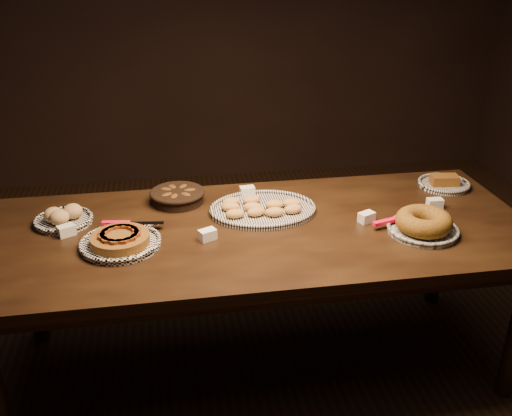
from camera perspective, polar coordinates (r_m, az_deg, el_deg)
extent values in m
plane|color=black|center=(2.90, 0.21, -15.23)|extent=(5.00, 5.00, 0.00)
cube|color=black|center=(2.49, 0.24, -2.46)|extent=(2.40, 1.00, 0.05)
cylinder|color=black|center=(3.06, -21.55, -6.78)|extent=(0.08, 0.08, 0.70)
cylinder|color=black|center=(3.32, 17.83, -3.64)|extent=(0.08, 0.08, 0.70)
torus|color=white|center=(2.39, -13.41, -3.29)|extent=(0.33, 0.33, 0.02)
cylinder|color=#4C310F|center=(2.38, -13.43, -3.06)|extent=(0.29, 0.29, 0.04)
cube|color=#51270D|center=(2.38, -11.98, -2.22)|extent=(0.05, 0.08, 0.01)
cube|color=#51270D|center=(2.41, -12.37, -1.94)|extent=(0.07, 0.07, 0.01)
cube|color=#51270D|center=(2.43, -13.05, -1.81)|extent=(0.08, 0.04, 0.01)
cube|color=#51270D|center=(2.43, -13.84, -1.87)|extent=(0.08, 0.05, 0.01)
cube|color=#51270D|center=(2.42, -14.54, -2.10)|extent=(0.07, 0.07, 0.01)
cube|color=#51270D|center=(2.39, -14.98, -2.45)|extent=(0.04, 0.08, 0.01)
cube|color=#51270D|center=(2.36, -15.02, -2.82)|extent=(0.05, 0.08, 0.01)
cube|color=#51270D|center=(2.34, -14.65, -3.12)|extent=(0.07, 0.07, 0.01)
cube|color=#51270D|center=(2.32, -13.96, -3.26)|extent=(0.08, 0.04, 0.01)
cube|color=#51270D|center=(2.32, -13.13, -3.20)|extent=(0.08, 0.05, 0.01)
cube|color=#51270D|center=(2.33, -12.40, -2.95)|extent=(0.07, 0.07, 0.01)
cube|color=#51270D|center=(2.35, -11.99, -2.59)|extent=(0.04, 0.08, 0.01)
cube|color=#FF0C3A|center=(2.52, -13.83, -1.48)|extent=(0.12, 0.04, 0.02)
cube|color=silver|center=(2.50, -10.91, -1.54)|extent=(0.15, 0.05, 0.00)
torus|color=black|center=(2.61, 0.69, 0.01)|extent=(0.39, 0.39, 0.02)
ellipsoid|color=#A4772F|center=(2.53, -2.11, -0.57)|extent=(0.09, 0.06, 0.04)
ellipsoid|color=#A4772F|center=(2.55, 0.03, -0.37)|extent=(0.09, 0.07, 0.04)
ellipsoid|color=#A4772F|center=(2.55, 1.86, -0.39)|extent=(0.09, 0.06, 0.04)
ellipsoid|color=#A4772F|center=(2.58, 3.72, -0.10)|extent=(0.09, 0.07, 0.04)
ellipsoid|color=#A4772F|center=(2.60, -2.59, 0.13)|extent=(0.10, 0.07, 0.04)
ellipsoid|color=#A4772F|center=(2.59, -0.33, 0.11)|extent=(0.09, 0.07, 0.04)
ellipsoid|color=#A4772F|center=(2.62, 1.84, 0.36)|extent=(0.09, 0.06, 0.04)
ellipsoid|color=#A4772F|center=(2.64, 3.59, 0.50)|extent=(0.09, 0.07, 0.04)
ellipsoid|color=#A4772F|center=(2.65, -2.50, 0.63)|extent=(0.09, 0.07, 0.04)
ellipsoid|color=#A4772F|center=(2.66, -0.46, 0.82)|extent=(0.09, 0.07, 0.04)
torus|color=black|center=(2.53, 16.35, -1.97)|extent=(0.30, 0.30, 0.02)
torus|color=olive|center=(2.52, 16.44, -1.29)|extent=(0.25, 0.25, 0.08)
cube|color=#FF0C3A|center=(2.53, 12.79, -1.35)|extent=(0.12, 0.05, 0.02)
cube|color=silver|center=(2.60, 15.08, -0.88)|extent=(0.15, 0.07, 0.00)
cylinder|color=black|center=(2.73, -7.85, 1.15)|extent=(0.31, 0.31, 0.06)
torus|color=black|center=(2.72, -7.88, 1.53)|extent=(0.26, 0.26, 0.02)
ellipsoid|color=#311C09|center=(2.73, -6.62, 1.58)|extent=(0.08, 0.05, 0.04)
ellipsoid|color=#311C09|center=(2.77, -7.29, 1.95)|extent=(0.08, 0.09, 0.04)
ellipsoid|color=#311C09|center=(2.77, -8.34, 1.91)|extent=(0.07, 0.09, 0.04)
ellipsoid|color=#311C09|center=(2.75, -8.96, 1.66)|extent=(0.09, 0.08, 0.04)
ellipsoid|color=#311C09|center=(2.69, -8.90, 1.11)|extent=(0.09, 0.08, 0.04)
ellipsoid|color=#311C09|center=(2.67, -8.17, 0.96)|extent=(0.06, 0.09, 0.04)
ellipsoid|color=#311C09|center=(2.68, -7.01, 1.14)|extent=(0.08, 0.09, 0.04)
torus|color=white|center=(2.65, -18.70, -1.05)|extent=(0.25, 0.25, 0.02)
ellipsoid|color=#987046|center=(2.64, -19.58, -0.66)|extent=(0.09, 0.09, 0.07)
ellipsoid|color=#987046|center=(2.65, -17.85, -0.32)|extent=(0.09, 0.09, 0.07)
ellipsoid|color=#987046|center=(2.61, -19.09, -0.90)|extent=(0.09, 0.09, 0.07)
torus|color=black|center=(3.04, 18.28, 2.40)|extent=(0.26, 0.26, 0.02)
cube|color=#4C310F|center=(3.03, 18.33, 2.68)|extent=(0.14, 0.09, 0.05)
cube|color=white|center=(2.38, -4.88, -2.68)|extent=(0.08, 0.07, 0.04)
cube|color=white|center=(2.78, -0.88, 1.70)|extent=(0.07, 0.05, 0.04)
cube|color=white|center=(2.57, 10.99, -0.91)|extent=(0.08, 0.07, 0.04)
cube|color=white|center=(2.54, -18.42, -2.14)|extent=(0.08, 0.07, 0.04)
cube|color=white|center=(2.78, 17.45, 0.45)|extent=(0.07, 0.05, 0.04)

